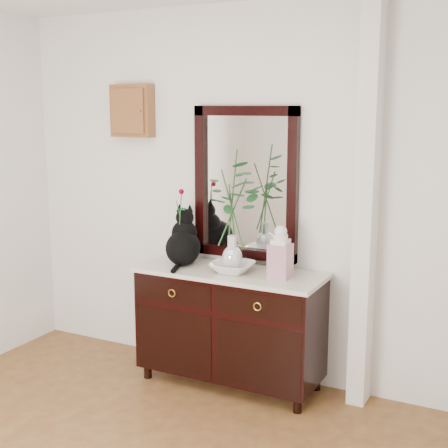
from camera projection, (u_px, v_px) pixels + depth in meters
The scene contains 10 objects.
wall_back at pixel (234, 195), 4.55m from camera, with size 3.60×0.04×2.70m, color silver.
pilaster at pixel (367, 206), 4.04m from camera, with size 0.12×0.20×2.70m, color silver.
sideboard at pixel (230, 321), 4.45m from camera, with size 1.33×0.52×0.82m.
wall_mirror at pixel (245, 183), 4.48m from camera, with size 0.80×0.06×1.10m.
key_cabinet at pixel (132, 111), 4.78m from camera, with size 0.35×0.10×0.40m, color brown.
cat at pixel (183, 237), 4.52m from camera, with size 0.29×0.35×0.41m, color black, non-canonical shape.
lotus_bowl at pixel (232, 267), 4.32m from camera, with size 0.30×0.30×0.07m, color silver.
vase_branches at pixel (232, 209), 4.25m from camera, with size 0.40×0.40×0.85m, color silver, non-canonical shape.
bud_vase_rose at pixel (180, 226), 4.51m from camera, with size 0.07×0.07×0.56m, color #2E603B, non-canonical shape.
ginger_jar at pixel (280, 251), 4.15m from camera, with size 0.14×0.14×0.37m, color silver, non-canonical shape.
Camera 1 is at (1.99, -2.07, 1.99)m, focal length 50.00 mm.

